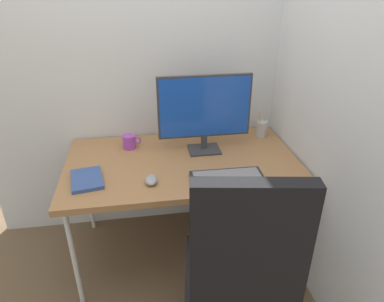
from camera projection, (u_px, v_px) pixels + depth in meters
ground_plane at (184, 249)px, 2.44m from camera, size 8.00×8.00×0.00m
wall_back at (172, 32)px, 2.18m from camera, size 2.58×0.04×2.80m
wall_side_right at (328, 46)px, 1.75m from camera, size 0.04×1.99×2.80m
desk at (182, 165)px, 2.13m from camera, size 1.40×0.81×0.72m
office_chair at (241, 273)px, 1.51m from camera, size 0.65×0.65×1.12m
filing_cabinet at (250, 208)px, 2.36m from camera, size 0.38×0.50×0.62m
monitor at (205, 110)px, 2.11m from camera, size 0.57×0.16×0.49m
keyboard at (227, 176)px, 1.92m from camera, size 0.40×0.15×0.02m
mouse at (151, 180)px, 1.87m from camera, size 0.07×0.10×0.04m
pen_holder at (261, 128)px, 2.40m from camera, size 0.07×0.07×0.18m
notebook at (87, 179)px, 1.89m from camera, size 0.20×0.25×0.02m
coffee_mug at (129, 142)px, 2.24m from camera, size 0.12×0.08×0.09m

